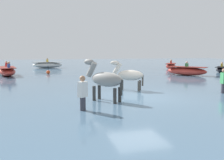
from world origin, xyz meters
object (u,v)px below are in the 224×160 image
(boat_near_starboard, at_px, (187,71))
(person_wading_close, at_px, (223,84))
(horse_trailing_pinto, at_px, (129,76))
(boat_far_inshore, at_px, (171,66))
(person_wading_mid, at_px, (83,97))
(boat_distant_east, at_px, (47,65))
(channel_buoy, at_px, (48,72))
(horse_lead_grey, at_px, (105,80))
(boat_distant_west, at_px, (221,69))
(boat_mid_outer, at_px, (7,71))

(boat_near_starboard, height_order, person_wading_close, person_wading_close)
(horse_trailing_pinto, relative_size, person_wading_close, 1.20)
(boat_far_inshore, bearing_deg, person_wading_mid, -127.08)
(boat_distant_east, relative_size, channel_buoy, 4.69)
(person_wading_mid, bearing_deg, channel_buoy, 94.33)
(channel_buoy, bearing_deg, boat_near_starboard, -20.36)
(horse_lead_grey, distance_m, boat_near_starboard, 12.81)
(horse_trailing_pinto, xyz_separation_m, boat_near_starboard, (7.52, 6.30, -0.39))
(boat_distant_west, height_order, boat_far_inshore, boat_far_inshore)
(person_wading_close, height_order, channel_buoy, person_wading_close)
(person_wading_mid, height_order, channel_buoy, person_wading_mid)
(boat_distant_east, bearing_deg, channel_buoy, -89.70)
(boat_distant_west, relative_size, boat_far_inshore, 0.78)
(boat_distant_west, xyz_separation_m, boat_far_inshore, (-2.61, 5.43, 0.05))
(boat_mid_outer, bearing_deg, boat_distant_east, 70.05)
(horse_trailing_pinto, distance_m, person_wading_close, 4.70)
(horse_trailing_pinto, relative_size, boat_far_inshore, 0.63)
(horse_trailing_pinto, relative_size, boat_distant_west, 0.81)
(horse_lead_grey, bearing_deg, person_wading_close, 2.66)
(boat_distant_west, xyz_separation_m, person_wading_close, (-8.48, -10.25, 0.19))
(boat_mid_outer, relative_size, boat_near_starboard, 1.09)
(boat_distant_east, relative_size, person_wading_close, 2.25)
(boat_distant_west, bearing_deg, boat_far_inshore, 115.64)
(boat_distant_west, relative_size, channel_buoy, 3.11)
(boat_far_inshore, distance_m, channel_buoy, 14.48)
(channel_buoy, bearing_deg, horse_trailing_pinto, -68.90)
(horse_trailing_pinto, bearing_deg, horse_lead_grey, -128.46)
(boat_mid_outer, height_order, boat_near_starboard, boat_near_starboard)
(horse_lead_grey, xyz_separation_m, boat_far_inshore, (11.96, 15.96, -0.53))
(boat_mid_outer, relative_size, channel_buoy, 4.77)
(boat_distant_east, distance_m, person_wading_close, 22.78)
(boat_distant_east, bearing_deg, horse_lead_grey, -84.00)
(boat_far_inshore, height_order, channel_buoy, boat_far_inshore)
(boat_mid_outer, height_order, person_wading_mid, person_wading_mid)
(channel_buoy, bearing_deg, boat_far_inshore, 11.86)
(horse_trailing_pinto, relative_size, person_wading_mid, 1.20)
(channel_buoy, bearing_deg, boat_mid_outer, -168.92)
(horse_lead_grey, relative_size, person_wading_mid, 1.31)
(person_wading_mid, bearing_deg, boat_mid_outer, 108.02)
(horse_lead_grey, distance_m, boat_distant_west, 17.98)
(boat_distant_west, distance_m, boat_far_inshore, 6.03)
(boat_mid_outer, height_order, person_wading_close, person_wading_close)
(boat_distant_west, bearing_deg, person_wading_mid, -142.87)
(boat_far_inshore, bearing_deg, channel_buoy, -168.14)
(boat_mid_outer, distance_m, boat_near_starboard, 15.42)
(boat_far_inshore, height_order, person_wading_mid, person_wading_mid)
(horse_trailing_pinto, height_order, boat_mid_outer, horse_trailing_pinto)
(boat_mid_outer, bearing_deg, horse_trailing_pinto, -53.15)
(boat_near_starboard, distance_m, person_wading_mid, 14.54)
(boat_near_starboard, height_order, boat_distant_east, boat_distant_east)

